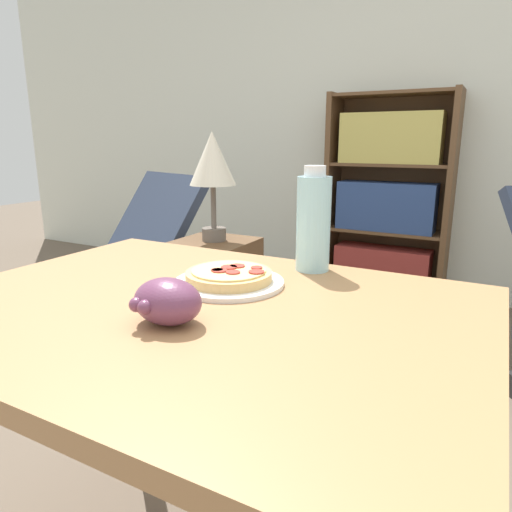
# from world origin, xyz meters

# --- Properties ---
(wall_back) EXTENTS (8.00, 0.05, 2.60)m
(wall_back) POSITION_xyz_m (0.00, 2.62, 1.30)
(wall_back) COLOR silver
(wall_back) RESTS_ON ground_plane
(dining_table) EXTENTS (1.05, 0.77, 0.76)m
(dining_table) POSITION_xyz_m (-0.06, 0.01, 0.64)
(dining_table) COLOR #A37549
(dining_table) RESTS_ON ground_plane
(pizza_on_plate) EXTENTS (0.23, 0.23, 0.04)m
(pizza_on_plate) POSITION_xyz_m (-0.06, 0.13, 0.78)
(pizza_on_plate) COLOR white
(pizza_on_plate) RESTS_ON dining_table
(grape_bunch) EXTENTS (0.12, 0.11, 0.08)m
(grape_bunch) POSITION_xyz_m (-0.04, -0.10, 0.80)
(grape_bunch) COLOR #6B3856
(grape_bunch) RESTS_ON dining_table
(drink_bottle) EXTENTS (0.08, 0.08, 0.24)m
(drink_bottle) POSITION_xyz_m (0.05, 0.33, 0.88)
(drink_bottle) COLOR #A3DBEA
(drink_bottle) RESTS_ON dining_table
(lounge_chair_near) EXTENTS (0.78, 0.91, 0.88)m
(lounge_chair_near) POSITION_xyz_m (-1.32, 1.10, 0.29)
(lounge_chair_near) COLOR black
(lounge_chair_near) RESTS_ON ground_plane
(bookshelf) EXTENTS (0.81, 0.28, 1.37)m
(bookshelf) POSITION_xyz_m (-0.25, 2.45, 0.65)
(bookshelf) COLOR brown
(bookshelf) RESTS_ON ground_plane
(side_table) EXTENTS (0.34, 0.34, 0.61)m
(side_table) POSITION_xyz_m (-0.72, 1.07, 0.31)
(side_table) COLOR brown
(side_table) RESTS_ON ground_plane
(table_lamp) EXTENTS (0.21, 0.21, 0.49)m
(table_lamp) POSITION_xyz_m (-0.72, 1.07, 0.96)
(table_lamp) COLOR #665B51
(table_lamp) RESTS_ON side_table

